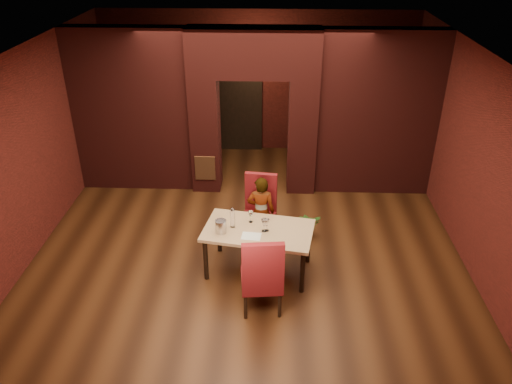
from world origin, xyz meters
TOP-DOWN VIEW (x-y plane):
  - floor at (0.00, 0.00)m, footprint 8.00×8.00m
  - ceiling at (0.00, 0.00)m, footprint 7.00×8.00m
  - wall_back at (0.00, 4.00)m, footprint 7.00×0.04m
  - wall_front at (0.00, -4.00)m, footprint 7.00×0.04m
  - wall_left at (-3.50, 0.00)m, footprint 0.04×8.00m
  - wall_right at (3.50, 0.00)m, footprint 0.04×8.00m
  - pillar_left at (-0.95, 2.00)m, footprint 0.55×0.55m
  - pillar_right at (0.95, 2.00)m, footprint 0.55×0.55m
  - lintel at (0.00, 2.00)m, footprint 2.45×0.55m
  - wing_wall_left at (-2.36, 2.00)m, footprint 2.28×0.35m
  - wing_wall_right at (2.36, 2.00)m, footprint 2.28×0.35m
  - vent_panel at (-0.95, 1.71)m, footprint 0.40×0.03m
  - rear_door at (-0.40, 3.94)m, footprint 0.90×0.08m
  - rear_door_frame at (-0.40, 3.90)m, footprint 1.02×0.04m
  - dining_table at (0.19, -0.79)m, footprint 1.76×1.18m
  - chair_far at (0.17, 0.03)m, footprint 0.60×0.60m
  - chair_near at (0.27, -1.62)m, footprint 0.62×0.62m
  - person_seated at (0.21, -0.06)m, footprint 0.48×0.33m
  - wine_glass_a at (0.07, -0.59)m, footprint 0.08×0.08m
  - wine_glass_b at (0.28, -0.84)m, footprint 0.09×0.09m
  - wine_glass_c at (0.32, -0.82)m, footprint 0.08×0.08m
  - tasting_sheet at (0.09, -0.98)m, footprint 0.31×0.24m
  - wine_bucket at (-0.36, -0.89)m, footprint 0.17×0.17m
  - water_bottle at (-0.20, -0.73)m, footprint 0.08×0.08m
  - potted_plant at (1.02, 0.21)m, footprint 0.49×0.46m

SIDE VIEW (x-z plane):
  - floor at x=0.00m, z-range 0.00..0.00m
  - potted_plant at x=1.02m, z-range 0.00..0.46m
  - dining_table at x=0.19m, z-range 0.00..0.77m
  - vent_panel at x=-0.95m, z-range 0.30..0.80m
  - chair_far at x=0.17m, z-range 0.00..1.18m
  - chair_near at x=0.27m, z-range 0.00..1.24m
  - person_seated at x=0.21m, z-range 0.00..1.27m
  - tasting_sheet at x=0.09m, z-range 0.77..0.77m
  - wine_glass_a at x=0.07m, z-range 0.77..0.95m
  - wine_bucket at x=-0.36m, z-range 0.77..0.97m
  - wine_glass_c at x=0.32m, z-range 0.77..0.97m
  - wine_glass_b at x=0.28m, z-range 0.77..0.98m
  - water_bottle at x=-0.20m, z-range 0.77..1.09m
  - rear_door at x=-0.40m, z-range 0.00..2.10m
  - rear_door_frame at x=-0.40m, z-range -0.06..2.16m
  - pillar_left at x=-0.95m, z-range 0.00..2.30m
  - pillar_right at x=0.95m, z-range 0.00..2.30m
  - wall_back at x=0.00m, z-range 0.00..3.20m
  - wall_front at x=0.00m, z-range 0.00..3.20m
  - wall_left at x=-3.50m, z-range 0.00..3.20m
  - wall_right at x=3.50m, z-range 0.00..3.20m
  - wing_wall_left at x=-2.36m, z-range 0.00..3.20m
  - wing_wall_right at x=2.36m, z-range 0.00..3.20m
  - lintel at x=0.00m, z-range 2.30..3.20m
  - ceiling at x=0.00m, z-range 3.18..3.22m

